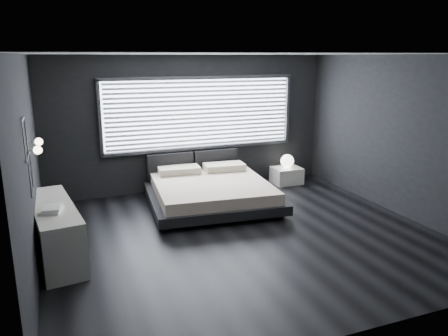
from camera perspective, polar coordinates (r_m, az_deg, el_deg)
name	(u,v)px	position (r m, az deg, el deg)	size (l,w,h in m)	color
room	(244,149)	(6.63, 2.66, 2.47)	(6.04, 6.00, 2.80)	black
window	(201,113)	(9.15, -3.04, 7.13)	(4.14, 0.09, 1.52)	white
headboard	(193,163)	(9.23, -4.02, 0.61)	(1.96, 0.16, 0.52)	black
sconce_near	(37,150)	(6.10, -23.18, 2.17)	(0.18, 0.11, 0.11)	silver
sconce_far	(39,142)	(6.69, -23.07, 3.18)	(0.18, 0.11, 0.11)	silver
wall_art_upper	(25,140)	(5.47, -24.55, 3.40)	(0.01, 0.48, 0.48)	#47474C
wall_art_lower	(31,174)	(5.81, -23.95, -0.71)	(0.01, 0.48, 0.48)	#47474C
bed	(211,191)	(8.29, -1.66, -3.06)	(2.52, 2.43, 0.60)	black
nightstand	(287,175)	(9.85, 8.17, -0.96)	(0.61, 0.51, 0.36)	white
orb_lamp	(287,161)	(9.79, 8.25, 0.91)	(0.29, 0.29, 0.29)	white
dresser	(55,230)	(6.67, -21.18, -7.60)	(0.78, 1.97, 0.77)	white
book_stack	(51,209)	(6.25, -21.63, -5.03)	(0.33, 0.39, 0.07)	white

